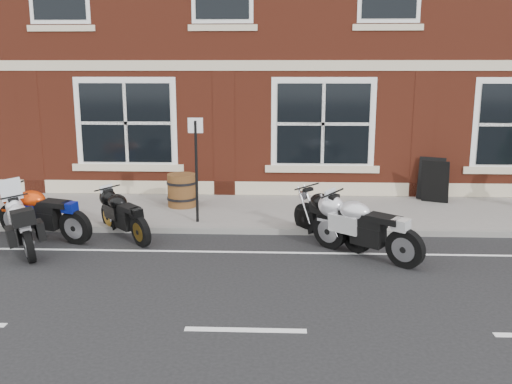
{
  "coord_description": "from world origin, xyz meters",
  "views": [
    {
      "loc": [
        0.43,
        -9.87,
        3.37
      ],
      "look_at": [
        -0.06,
        1.6,
        0.84
      ],
      "focal_mm": 40.0,
      "sensor_mm": 36.0,
      "label": 1
    }
  ],
  "objects_px": {
    "moto_sport_black": "(125,213)",
    "parking_sign": "(196,163)",
    "moto_sport_silver": "(365,225)",
    "moto_touring_silver": "(24,224)",
    "barrel_planter": "(182,190)",
    "moto_naked_black": "(330,215)",
    "a_board_sign": "(433,180)",
    "moto_sport_red": "(43,211)"
  },
  "relations": [
    {
      "from": "moto_sport_silver",
      "to": "parking_sign",
      "type": "bearing_deg",
      "value": 102.25
    },
    {
      "from": "parking_sign",
      "to": "moto_sport_black",
      "type": "bearing_deg",
      "value": -148.16
    },
    {
      "from": "moto_sport_silver",
      "to": "a_board_sign",
      "type": "distance_m",
      "value": 4.53
    },
    {
      "from": "moto_sport_silver",
      "to": "moto_naked_black",
      "type": "xyz_separation_m",
      "value": [
        -0.55,
        0.86,
        -0.04
      ]
    },
    {
      "from": "moto_sport_red",
      "to": "barrel_planter",
      "type": "height_order",
      "value": "moto_sport_red"
    },
    {
      "from": "moto_naked_black",
      "to": "moto_sport_red",
      "type": "bearing_deg",
      "value": 144.43
    },
    {
      "from": "moto_touring_silver",
      "to": "moto_sport_black",
      "type": "height_order",
      "value": "moto_touring_silver"
    },
    {
      "from": "moto_touring_silver",
      "to": "barrel_planter",
      "type": "distance_m",
      "value": 3.93
    },
    {
      "from": "barrel_planter",
      "to": "moto_sport_black",
      "type": "bearing_deg",
      "value": -109.49
    },
    {
      "from": "moto_sport_red",
      "to": "moto_naked_black",
      "type": "height_order",
      "value": "moto_sport_red"
    },
    {
      "from": "a_board_sign",
      "to": "parking_sign",
      "type": "height_order",
      "value": "parking_sign"
    },
    {
      "from": "moto_touring_silver",
      "to": "moto_sport_red",
      "type": "distance_m",
      "value": 0.75
    },
    {
      "from": "moto_touring_silver",
      "to": "moto_sport_silver",
      "type": "xyz_separation_m",
      "value": [
        6.28,
        -0.07,
        0.06
      ]
    },
    {
      "from": "parking_sign",
      "to": "a_board_sign",
      "type": "bearing_deg",
      "value": 21.24
    },
    {
      "from": "a_board_sign",
      "to": "barrel_planter",
      "type": "distance_m",
      "value": 6.13
    },
    {
      "from": "moto_naked_black",
      "to": "a_board_sign",
      "type": "height_order",
      "value": "a_board_sign"
    },
    {
      "from": "moto_touring_silver",
      "to": "parking_sign",
      "type": "relative_size",
      "value": 0.78
    },
    {
      "from": "moto_naked_black",
      "to": "moto_touring_silver",
      "type": "bearing_deg",
      "value": 151.81
    },
    {
      "from": "moto_touring_silver",
      "to": "moto_sport_silver",
      "type": "height_order",
      "value": "moto_touring_silver"
    },
    {
      "from": "moto_sport_silver",
      "to": "a_board_sign",
      "type": "bearing_deg",
      "value": 11.59
    },
    {
      "from": "moto_sport_black",
      "to": "barrel_planter",
      "type": "xyz_separation_m",
      "value": [
        0.77,
        2.19,
        0.0
      ]
    },
    {
      "from": "moto_sport_black",
      "to": "moto_naked_black",
      "type": "height_order",
      "value": "moto_naked_black"
    },
    {
      "from": "moto_sport_red",
      "to": "a_board_sign",
      "type": "bearing_deg",
      "value": -49.92
    },
    {
      "from": "moto_naked_black",
      "to": "parking_sign",
      "type": "xyz_separation_m",
      "value": [
        -2.74,
        0.94,
        0.85
      ]
    },
    {
      "from": "moto_sport_black",
      "to": "moto_sport_silver",
      "type": "height_order",
      "value": "moto_sport_silver"
    },
    {
      "from": "moto_naked_black",
      "to": "parking_sign",
      "type": "height_order",
      "value": "parking_sign"
    },
    {
      "from": "moto_naked_black",
      "to": "barrel_planter",
      "type": "relative_size",
      "value": 2.3
    },
    {
      "from": "moto_sport_red",
      "to": "barrel_planter",
      "type": "xyz_separation_m",
      "value": [
        2.37,
        2.35,
        -0.06
      ]
    },
    {
      "from": "moto_sport_red",
      "to": "moto_naked_black",
      "type": "bearing_deg",
      "value": -69.76
    },
    {
      "from": "moto_sport_red",
      "to": "moto_sport_silver",
      "type": "relative_size",
      "value": 1.18
    },
    {
      "from": "moto_sport_black",
      "to": "moto_sport_silver",
      "type": "relative_size",
      "value": 0.86
    },
    {
      "from": "moto_sport_red",
      "to": "moto_naked_black",
      "type": "distance_m",
      "value": 5.67
    },
    {
      "from": "moto_touring_silver",
      "to": "moto_sport_red",
      "type": "relative_size",
      "value": 0.81
    },
    {
      "from": "moto_sport_red",
      "to": "parking_sign",
      "type": "xyz_separation_m",
      "value": [
        2.93,
        0.99,
        0.83
      ]
    },
    {
      "from": "moto_sport_red",
      "to": "moto_sport_black",
      "type": "xyz_separation_m",
      "value": [
        1.6,
        0.16,
        -0.07
      ]
    },
    {
      "from": "moto_touring_silver",
      "to": "a_board_sign",
      "type": "distance_m",
      "value": 9.34
    },
    {
      "from": "barrel_planter",
      "to": "moto_touring_silver",
      "type": "bearing_deg",
      "value": -128.1
    },
    {
      "from": "moto_sport_black",
      "to": "parking_sign",
      "type": "relative_size",
      "value": 0.7
    },
    {
      "from": "moto_sport_silver",
      "to": "barrel_planter",
      "type": "height_order",
      "value": "moto_sport_silver"
    },
    {
      "from": "a_board_sign",
      "to": "barrel_planter",
      "type": "relative_size",
      "value": 1.36
    },
    {
      "from": "moto_sport_silver",
      "to": "parking_sign",
      "type": "xyz_separation_m",
      "value": [
        -3.29,
        1.81,
        0.81
      ]
    },
    {
      "from": "moto_touring_silver",
      "to": "parking_sign",
      "type": "xyz_separation_m",
      "value": [
        2.99,
        1.73,
        0.88
      ]
    }
  ]
}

